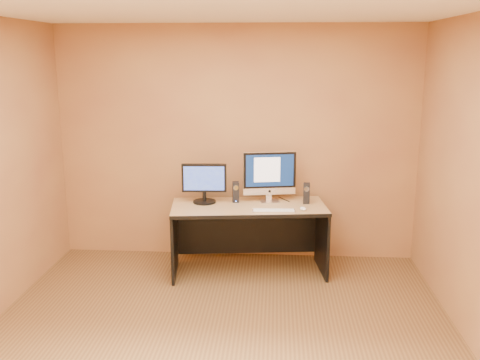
# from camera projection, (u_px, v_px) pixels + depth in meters

# --- Properties ---
(floor) EXTENTS (4.00, 4.00, 0.00)m
(floor) POSITION_uv_depth(u_px,v_px,m) (218.00, 343.00, 4.31)
(floor) COLOR brown
(floor) RESTS_ON ground
(walls) EXTENTS (4.00, 4.00, 2.60)m
(walls) POSITION_uv_depth(u_px,v_px,m) (217.00, 187.00, 4.01)
(walls) COLOR #A87B44
(walls) RESTS_ON ground
(ceiling) EXTENTS (4.00, 4.00, 0.00)m
(ceiling) POSITION_uv_depth(u_px,v_px,m) (215.00, 6.00, 3.71)
(ceiling) COLOR white
(ceiling) RESTS_ON walls
(desk) EXTENTS (1.67, 0.88, 0.74)m
(desk) POSITION_uv_depth(u_px,v_px,m) (249.00, 239.00, 5.64)
(desk) COLOR tan
(desk) RESTS_ON ground
(imac) EXTENTS (0.60, 0.31, 0.55)m
(imac) POSITION_uv_depth(u_px,v_px,m) (270.00, 177.00, 5.64)
(imac) COLOR silver
(imac) RESTS_ON desk
(second_monitor) EXTENTS (0.49, 0.27, 0.42)m
(second_monitor) POSITION_uv_depth(u_px,v_px,m) (204.00, 183.00, 5.62)
(second_monitor) COLOR black
(second_monitor) RESTS_ON desk
(speaker_left) EXTENTS (0.08, 0.08, 0.22)m
(speaker_left) POSITION_uv_depth(u_px,v_px,m) (236.00, 192.00, 5.67)
(speaker_left) COLOR black
(speaker_left) RESTS_ON desk
(speaker_right) EXTENTS (0.07, 0.07, 0.22)m
(speaker_right) POSITION_uv_depth(u_px,v_px,m) (306.00, 193.00, 5.62)
(speaker_right) COLOR black
(speaker_right) RESTS_ON desk
(keyboard) EXTENTS (0.43, 0.13, 0.02)m
(keyboard) POSITION_uv_depth(u_px,v_px,m) (274.00, 211.00, 5.35)
(keyboard) COLOR silver
(keyboard) RESTS_ON desk
(mouse) EXTENTS (0.08, 0.11, 0.04)m
(mouse) POSITION_uv_depth(u_px,v_px,m) (303.00, 209.00, 5.39)
(mouse) COLOR white
(mouse) RESTS_ON desk
(cable_a) EXTENTS (0.12, 0.19, 0.01)m
(cable_a) POSITION_uv_depth(u_px,v_px,m) (284.00, 199.00, 5.78)
(cable_a) COLOR black
(cable_a) RESTS_ON desk
(cable_b) EXTENTS (0.09, 0.16, 0.01)m
(cable_b) POSITION_uv_depth(u_px,v_px,m) (267.00, 198.00, 5.82)
(cable_b) COLOR black
(cable_b) RESTS_ON desk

